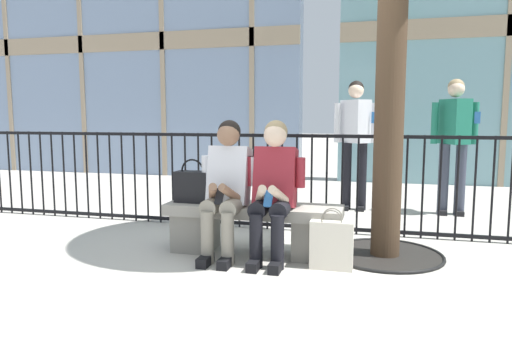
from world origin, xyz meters
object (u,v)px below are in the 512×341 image
at_px(bystander_further_back, 355,135).
at_px(stone_bench, 253,224).
at_px(handbag_on_bench, 193,186).
at_px(bystander_at_railing, 454,136).
at_px(seated_person_with_phone, 226,184).
at_px(shopping_bag, 332,244).
at_px(seated_person_companion, 273,186).

bearing_deg(bystander_further_back, stone_bench, -109.37).
bearing_deg(handbag_on_bench, bystander_at_railing, 41.29).
bearing_deg(bystander_at_railing, handbag_on_bench, -138.71).
bearing_deg(bystander_at_railing, bystander_further_back, -179.92).
distance_m(stone_bench, bystander_further_back, 2.51).
height_order(seated_person_with_phone, bystander_at_railing, bystander_at_railing).
relative_size(shopping_bag, bystander_further_back, 0.29).
bearing_deg(seated_person_with_phone, bystander_further_back, 67.15).
xyz_separation_m(seated_person_companion, shopping_bag, (0.52, -0.14, -0.44)).
relative_size(handbag_on_bench, shopping_bag, 0.81).
xyz_separation_m(seated_person_with_phone, handbag_on_bench, (-0.37, 0.12, -0.05)).
height_order(seated_person_with_phone, shopping_bag, seated_person_with_phone).
distance_m(bystander_at_railing, bystander_further_back, 1.22).
bearing_deg(handbag_on_bench, seated_person_companion, -8.51).
distance_m(stone_bench, handbag_on_bench, 0.67).
xyz_separation_m(stone_bench, seated_person_companion, (0.21, -0.13, 0.38)).
relative_size(stone_bench, shopping_bag, 3.19).
bearing_deg(seated_person_companion, shopping_bag, -15.02).
bearing_deg(bystander_at_railing, stone_bench, -131.61).
height_order(stone_bench, seated_person_companion, seated_person_companion).
bearing_deg(handbag_on_bench, bystander_further_back, 58.85).
distance_m(handbag_on_bench, bystander_at_railing, 3.48).
relative_size(seated_person_companion, bystander_at_railing, 0.71).
bearing_deg(handbag_on_bench, seated_person_with_phone, -17.90).
bearing_deg(shopping_bag, handbag_on_bench, 168.88).
bearing_deg(stone_bench, handbag_on_bench, -179.01).
xyz_separation_m(seated_person_with_phone, seated_person_companion, (0.43, 0.00, 0.00)).
distance_m(shopping_bag, bystander_at_railing, 2.96).
xyz_separation_m(stone_bench, bystander_at_railing, (2.02, 2.27, 0.73)).
relative_size(seated_person_companion, bystander_further_back, 0.71).
xyz_separation_m(handbag_on_bench, bystander_at_railing, (2.60, 2.28, 0.40)).
relative_size(stone_bench, seated_person_companion, 1.32).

